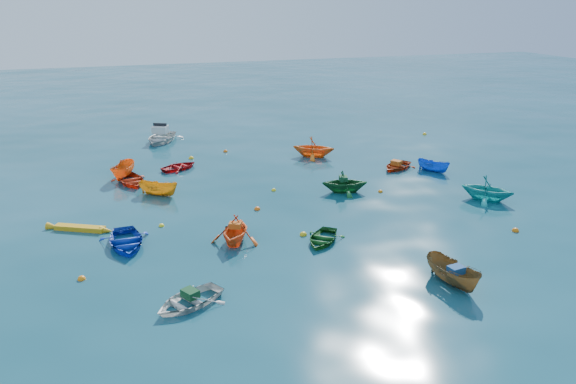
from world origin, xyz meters
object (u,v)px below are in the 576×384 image
object	(u,v)px
dinghy_blue_sw	(126,246)
dinghy_white_near	(189,305)
kayak_yellow	(80,230)
motorboat_white	(161,141)

from	to	relation	value
dinghy_blue_sw	dinghy_white_near	world-z (taller)	dinghy_blue_sw
kayak_yellow	motorboat_white	xyz separation A→B (m)	(6.17, 18.08, 0.00)
dinghy_blue_sw	dinghy_white_near	size ratio (longest dim) A/B	1.15
kayak_yellow	motorboat_white	size ratio (longest dim) A/B	0.80
dinghy_blue_sw	kayak_yellow	bearing A→B (deg)	126.40
motorboat_white	dinghy_white_near	bearing A→B (deg)	-67.51
dinghy_white_near	kayak_yellow	size ratio (longest dim) A/B	0.87
dinghy_white_near	motorboat_white	xyz separation A→B (m)	(1.92, 27.42, 0.00)
dinghy_blue_sw	motorboat_white	size ratio (longest dim) A/B	0.80
motorboat_white	kayak_yellow	bearing A→B (deg)	-82.35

